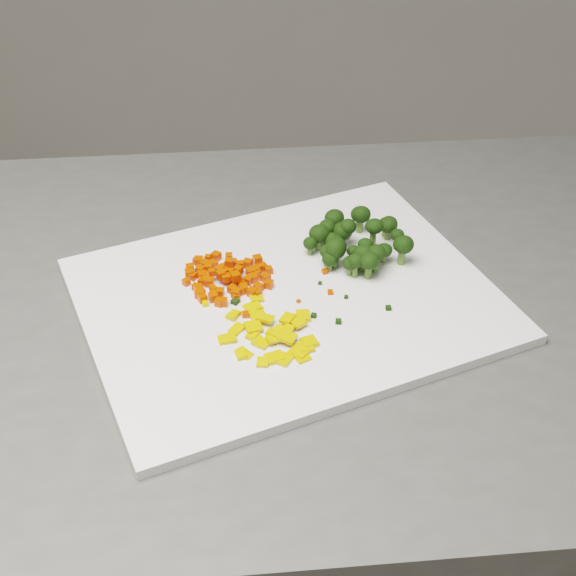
% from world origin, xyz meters
% --- Properties ---
extents(counter_block, '(1.10, 0.89, 0.90)m').
position_xyz_m(counter_block, '(0.31, 0.29, 0.45)').
color(counter_block, '#4E4E4B').
rests_on(counter_block, ground).
extents(cutting_board, '(0.54, 0.51, 0.01)m').
position_xyz_m(cutting_board, '(0.28, 0.27, 0.91)').
color(cutting_board, white).
rests_on(cutting_board, counter_block).
extents(carrot_pile, '(0.09, 0.09, 0.03)m').
position_xyz_m(carrot_pile, '(0.21, 0.29, 0.92)').
color(carrot_pile, red).
rests_on(carrot_pile, cutting_board).
extents(pepper_pile, '(0.11, 0.11, 0.02)m').
position_xyz_m(pepper_pile, '(0.28, 0.21, 0.92)').
color(pepper_pile, '#E4A90C').
rests_on(pepper_pile, cutting_board).
extents(broccoli_pile, '(0.11, 0.11, 0.05)m').
position_xyz_m(broccoli_pile, '(0.34, 0.35, 0.94)').
color(broccoli_pile, black).
rests_on(broccoli_pile, cutting_board).
extents(carrot_cube_0, '(0.01, 0.01, 0.01)m').
position_xyz_m(carrot_cube_0, '(0.21, 0.30, 0.92)').
color(carrot_cube_0, red).
rests_on(carrot_cube_0, carrot_pile).
extents(carrot_cube_1, '(0.01, 0.01, 0.01)m').
position_xyz_m(carrot_cube_1, '(0.23, 0.27, 0.92)').
color(carrot_cube_1, red).
rests_on(carrot_cube_1, carrot_pile).
extents(carrot_cube_2, '(0.01, 0.01, 0.01)m').
position_xyz_m(carrot_cube_2, '(0.18, 0.27, 0.92)').
color(carrot_cube_2, red).
rests_on(carrot_cube_2, carrot_pile).
extents(carrot_cube_3, '(0.01, 0.01, 0.01)m').
position_xyz_m(carrot_cube_3, '(0.24, 0.30, 0.92)').
color(carrot_cube_3, red).
rests_on(carrot_cube_3, carrot_pile).
extents(carrot_cube_4, '(0.01, 0.01, 0.01)m').
position_xyz_m(carrot_cube_4, '(0.24, 0.29, 0.91)').
color(carrot_cube_4, red).
rests_on(carrot_cube_4, carrot_pile).
extents(carrot_cube_5, '(0.01, 0.01, 0.01)m').
position_xyz_m(carrot_cube_5, '(0.20, 0.29, 0.92)').
color(carrot_cube_5, red).
rests_on(carrot_cube_5, carrot_pile).
extents(carrot_cube_6, '(0.01, 0.01, 0.01)m').
position_xyz_m(carrot_cube_6, '(0.25, 0.31, 0.92)').
color(carrot_cube_6, red).
rests_on(carrot_cube_6, carrot_pile).
extents(carrot_cube_7, '(0.01, 0.01, 0.01)m').
position_xyz_m(carrot_cube_7, '(0.19, 0.31, 0.91)').
color(carrot_cube_7, red).
rests_on(carrot_cube_7, carrot_pile).
extents(carrot_cube_8, '(0.01, 0.01, 0.01)m').
position_xyz_m(carrot_cube_8, '(0.21, 0.29, 0.92)').
color(carrot_cube_8, red).
rests_on(carrot_cube_8, carrot_pile).
extents(carrot_cube_9, '(0.01, 0.01, 0.01)m').
position_xyz_m(carrot_cube_9, '(0.23, 0.28, 0.91)').
color(carrot_cube_9, red).
rests_on(carrot_cube_9, carrot_pile).
extents(carrot_cube_10, '(0.01, 0.01, 0.01)m').
position_xyz_m(carrot_cube_10, '(0.23, 0.25, 0.91)').
color(carrot_cube_10, red).
rests_on(carrot_cube_10, carrot_pile).
extents(carrot_cube_11, '(0.01, 0.01, 0.01)m').
position_xyz_m(carrot_cube_11, '(0.21, 0.29, 0.92)').
color(carrot_cube_11, red).
rests_on(carrot_cube_11, carrot_pile).
extents(carrot_cube_12, '(0.01, 0.01, 0.01)m').
position_xyz_m(carrot_cube_12, '(0.22, 0.30, 0.92)').
color(carrot_cube_12, red).
rests_on(carrot_cube_12, carrot_pile).
extents(carrot_cube_13, '(0.01, 0.01, 0.01)m').
position_xyz_m(carrot_cube_13, '(0.22, 0.28, 0.92)').
color(carrot_cube_13, red).
rests_on(carrot_cube_13, carrot_pile).
extents(carrot_cube_14, '(0.01, 0.01, 0.01)m').
position_xyz_m(carrot_cube_14, '(0.21, 0.25, 0.91)').
color(carrot_cube_14, red).
rests_on(carrot_cube_14, carrot_pile).
extents(carrot_cube_15, '(0.01, 0.01, 0.01)m').
position_xyz_m(carrot_cube_15, '(0.18, 0.32, 0.91)').
color(carrot_cube_15, red).
rests_on(carrot_cube_15, carrot_pile).
extents(carrot_cube_16, '(0.01, 0.01, 0.01)m').
position_xyz_m(carrot_cube_16, '(0.19, 0.32, 0.92)').
color(carrot_cube_16, red).
rests_on(carrot_cube_16, carrot_pile).
extents(carrot_cube_17, '(0.01, 0.01, 0.01)m').
position_xyz_m(carrot_cube_17, '(0.25, 0.26, 0.92)').
color(carrot_cube_17, red).
rests_on(carrot_cube_17, carrot_pile).
extents(carrot_cube_18, '(0.01, 0.01, 0.01)m').
position_xyz_m(carrot_cube_18, '(0.18, 0.29, 0.91)').
color(carrot_cube_18, red).
rests_on(carrot_cube_18, carrot_pile).
extents(carrot_cube_19, '(0.01, 0.01, 0.01)m').
position_xyz_m(carrot_cube_19, '(0.18, 0.28, 0.92)').
color(carrot_cube_19, red).
rests_on(carrot_cube_19, carrot_pile).
extents(carrot_cube_20, '(0.01, 0.01, 0.01)m').
position_xyz_m(carrot_cube_20, '(0.23, 0.26, 0.92)').
color(carrot_cube_20, red).
rests_on(carrot_cube_20, carrot_pile).
extents(carrot_cube_21, '(0.01, 0.01, 0.01)m').
position_xyz_m(carrot_cube_21, '(0.21, 0.31, 0.92)').
color(carrot_cube_21, red).
rests_on(carrot_cube_21, carrot_pile).
extents(carrot_cube_22, '(0.01, 0.01, 0.01)m').
position_xyz_m(carrot_cube_22, '(0.22, 0.28, 0.92)').
color(carrot_cube_22, red).
rests_on(carrot_cube_22, carrot_pile).
extents(carrot_cube_23, '(0.01, 0.01, 0.01)m').
position_xyz_m(carrot_cube_23, '(0.19, 0.27, 0.92)').
color(carrot_cube_23, red).
rests_on(carrot_cube_23, carrot_pile).
extents(carrot_cube_24, '(0.01, 0.01, 0.01)m').
position_xyz_m(carrot_cube_24, '(0.16, 0.29, 0.92)').
color(carrot_cube_24, red).
rests_on(carrot_cube_24, carrot_pile).
extents(carrot_cube_25, '(0.01, 0.01, 0.01)m').
position_xyz_m(carrot_cube_25, '(0.20, 0.30, 0.92)').
color(carrot_cube_25, red).
rests_on(carrot_cube_25, carrot_pile).
extents(carrot_cube_26, '(0.01, 0.01, 0.01)m').
position_xyz_m(carrot_cube_26, '(0.22, 0.29, 0.91)').
color(carrot_cube_26, red).
rests_on(carrot_cube_26, carrot_pile).
extents(carrot_cube_27, '(0.01, 0.01, 0.01)m').
position_xyz_m(carrot_cube_27, '(0.25, 0.29, 0.92)').
color(carrot_cube_27, red).
rests_on(carrot_cube_27, carrot_pile).
extents(carrot_cube_28, '(0.01, 0.01, 0.01)m').
position_xyz_m(carrot_cube_28, '(0.17, 0.31, 0.92)').
color(carrot_cube_28, red).
rests_on(carrot_cube_28, carrot_pile).
extents(carrot_cube_29, '(0.01, 0.01, 0.01)m').
position_xyz_m(carrot_cube_29, '(0.20, 0.27, 0.91)').
color(carrot_cube_29, red).
rests_on(carrot_cube_29, carrot_pile).
extents(carrot_cube_30, '(0.01, 0.01, 0.01)m').
position_xyz_m(carrot_cube_30, '(0.19, 0.28, 0.91)').
color(carrot_cube_30, red).
rests_on(carrot_cube_30, carrot_pile).
extents(carrot_cube_31, '(0.01, 0.01, 0.01)m').
position_xyz_m(carrot_cube_31, '(0.19, 0.27, 0.92)').
color(carrot_cube_31, red).
rests_on(carrot_cube_31, carrot_pile).
extents(carrot_cube_32, '(0.01, 0.01, 0.01)m').
position_xyz_m(carrot_cube_32, '(0.20, 0.25, 0.92)').
color(carrot_cube_32, red).
rests_on(carrot_cube_32, carrot_pile).
extents(carrot_cube_33, '(0.01, 0.01, 0.01)m').
position_xyz_m(carrot_cube_33, '(0.20, 0.32, 0.92)').
color(carrot_cube_33, red).
rests_on(carrot_cube_33, carrot_pile).
extents(carrot_cube_34, '(0.01, 0.01, 0.01)m').
position_xyz_m(carrot_cube_34, '(0.20, 0.26, 0.91)').
color(carrot_cube_34, red).
rests_on(carrot_cube_34, carrot_pile).
extents(carrot_cube_35, '(0.01, 0.01, 0.01)m').
position_xyz_m(carrot_cube_35, '(0.19, 0.25, 0.92)').
color(carrot_cube_35, red).
rests_on(carrot_cube_35, carrot_pile).
extents(carrot_cube_36, '(0.01, 0.01, 0.01)m').
position_xyz_m(carrot_cube_36, '(0.21, 0.24, 0.92)').
color(carrot_cube_36, red).
rests_on(carrot_cube_36, carrot_pile).
extents(carrot_cube_37, '(0.01, 0.01, 0.01)m').
position_xyz_m(carrot_cube_37, '(0.24, 0.29, 0.92)').
color(carrot_cube_37, red).
rests_on(carrot_cube_37, carrot_pile).
extents(carrot_cube_38, '(0.01, 0.01, 0.01)m').
position_xyz_m(carrot_cube_38, '(0.18, 0.26, 0.92)').
color(carrot_cube_38, red).
rests_on(carrot_cube_38, carrot_pile).
extents(carrot_cube_39, '(0.01, 0.01, 0.01)m').
position_xyz_m(carrot_cube_39, '(0.17, 0.28, 0.92)').
color(carrot_cube_39, red).
rests_on(carrot_cube_39, carrot_pile).
extents(carrot_cube_40, '(0.01, 0.01, 0.01)m').
position_xyz_m(carrot_cube_40, '(0.21, 0.28, 0.92)').
color(carrot_cube_40, red).
rests_on(carrot_cube_40, carrot_pile).
extents(carrot_cube_41, '(0.01, 0.01, 0.01)m').
position_xyz_m(carrot_cube_41, '(0.23, 0.31, 0.92)').
color(carrot_cube_41, red).
rests_on(carrot_cube_41, carrot_pile).
extents(carrot_cube_42, '(0.01, 0.01, 0.01)m').
position_xyz_m(carrot_cube_42, '(0.19, 0.28, 0.92)').
color(carrot_cube_42, red).
rests_on(carrot_cube_42, carrot_pile).
extents(carrot_cube_43, '(0.01, 0.01, 0.01)m').
position_xyz_m(carrot_cube_43, '(0.19, 0.31, 0.91)').
color(carrot_cube_43, red).
rests_on(carrot_cube_43, carrot_pile).
extents(carrot_cube_44, '(0.01, 0.01, 0.01)m').
position_xyz_m(carrot_cube_44, '(0.19, 0.24, 0.92)').
color(carrot_cube_44, red).
rests_on(carrot_cube_44, carrot_pile).
extents(carrot_cube_45, '(0.01, 0.01, 0.01)m').
position_xyz_m(carrot_cube_45, '(0.23, 0.28, 0.91)').
color(carrot_cube_45, red).
rests_on(carrot_cube_45, carrot_pile).
extents(carrot_cube_46, '(0.01, 0.01, 0.01)m').
position_xyz_m(carrot_cube_46, '(0.21, 0.28, 0.92)').
color(carrot_cube_46, red).
rests_on(carrot_cube_46, carrot_pile).
extents(carrot_cube_47, '(0.01, 0.01, 0.01)m').
position_xyz_m(carrot_cube_47, '(0.23, 0.30, 0.92)').
color(carrot_cube_47, red).
rests_on(carrot_cube_47, carrot_pile).
extents(carrot_cube_48, '(0.01, 0.01, 0.01)m').
position_xyz_m(carrot_cube_48, '(0.23, 0.27, 0.91)').
color(carrot_cube_48, red).
rests_on(carrot_cube_48, carrot_pile).
extents(carrot_cube_49, '(0.01, 0.01, 0.01)m').
position_xyz_m(carrot_cube_49, '(0.26, 0.28, 0.92)').
color(carrot_cube_49, red).
rests_on(carrot_cube_49, carrot_pile).
extents(carrot_cube_50, '(0.01, 0.01, 0.01)m').
position_xyz_m(carrot_cube_50, '(0.20, 0.25, 0.91)').
color(carrot_cube_50, red).
rests_on(carrot_cube_50, carrot_pile).
extents(carrot_cube_51, '(0.01, 0.01, 0.01)m').
position_xyz_m(carrot_cube_51, '(0.19, 0.28, 0.92)').
color(carrot_cube_51, red).
rests_on(carrot_cube_51, carrot_pile).
extents(carrot_cube_52, '(0.01, 0.01, 0.01)m').
position_xyz_m(carrot_cube_52, '(0.18, 0.30, 0.92)').
color(carrot_cube_52, red).
rests_on(carrot_cube_52, carrot_pile).
extents(carrot_cube_53, '(0.01, 0.01, 0.01)m').
position_xyz_m(carrot_cube_53, '(0.17, 0.31, 0.92)').
color(carrot_cube_53, red).
rests_on(carrot_cube_53, carrot_pile).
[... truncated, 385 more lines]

